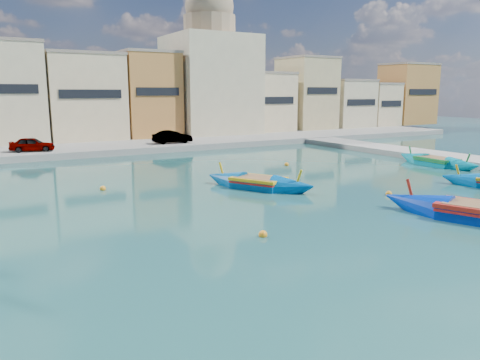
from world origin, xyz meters
name	(u,v)px	position (x,y,z in m)	size (l,w,h in m)	color
ground	(407,220)	(0.00, 0.00, 0.00)	(160.00, 160.00, 0.00)	#153D3F
north_quay	(159,145)	(0.00, 32.00, 0.30)	(80.00, 8.00, 0.60)	gray
north_townhouses	(188,98)	(6.68, 39.36, 5.00)	(83.20, 7.87, 10.19)	beige
church_block	(210,70)	(10.00, 40.00, 8.41)	(10.00, 10.00, 19.10)	beige
parked_cars	(55,143)	(-10.34, 30.50, 1.23)	(22.87, 2.59, 1.30)	#4C1919
luzzu_cyan_mid	(437,163)	(15.00, 9.93, 0.24)	(2.21, 7.83, 2.29)	#00859D
luzzu_green	(258,184)	(-2.04, 9.48, 0.26)	(5.30, 7.59, 2.39)	#005098
mooring_buoys	(332,196)	(0.20, 5.31, 0.08)	(21.88, 22.01, 0.36)	orange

